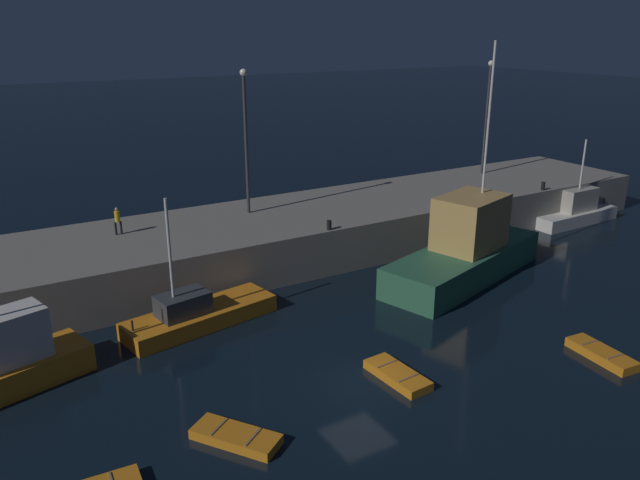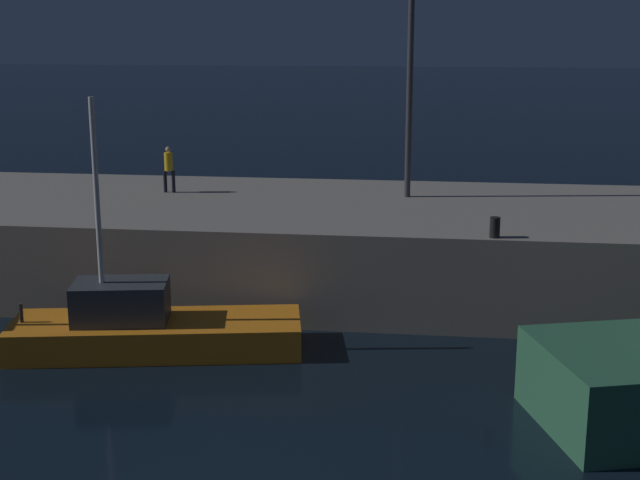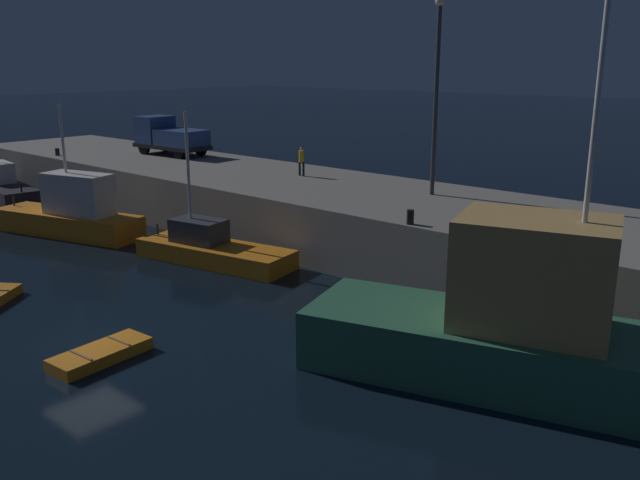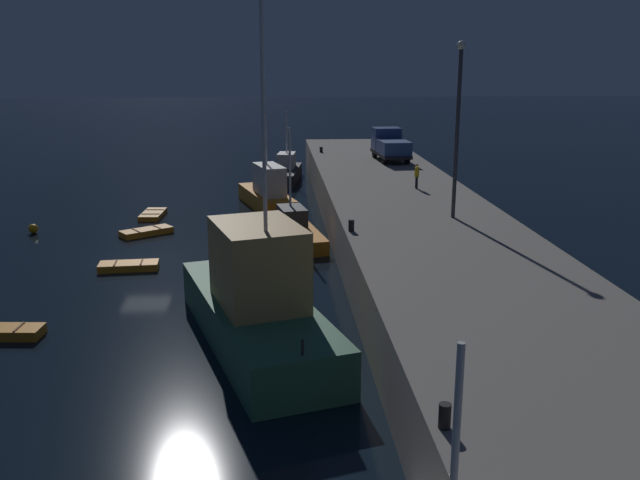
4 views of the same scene
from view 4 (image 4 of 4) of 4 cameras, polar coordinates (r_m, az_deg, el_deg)
The scene contains 17 objects.
ground_plane at distance 38.66m, azimuth -14.43°, elevation -1.66°, with size 320.00×320.00×0.00m, color black.
pier_quay at distance 38.43m, azimuth 7.86°, elevation 0.72°, with size 65.16×8.90×2.76m.
fishing_trawler_red at distance 61.82m, azimuth -2.86°, elevation 5.66°, with size 8.03×3.23×6.05m.
fishing_boat_blue at distance 50.34m, azimuth -4.38°, elevation 3.93°, with size 8.73×4.45×6.71m.
fishing_boat_orange at distance 26.35m, azimuth -5.23°, elevation -5.20°, with size 12.24×6.80×13.12m.
fishing_trawler_green at distance 41.53m, azimuth -2.12°, elevation 0.85°, with size 7.81×3.60×6.64m.
dinghy_orange_near at distance 49.10m, azimuth -13.69°, elevation 2.08°, with size 3.19×1.54×0.37m.
rowboat_white_mid at distance 44.22m, azimuth -14.20°, elevation 0.67°, with size 2.80×3.28×0.41m.
dinghy_red_small at distance 37.18m, azimuth -15.57°, elevation -2.09°, with size 1.41×3.10×0.42m.
rowboat_blue_far at distance 30.12m, azimuth -24.84°, elevation -6.94°, with size 1.35×3.19×0.45m.
mooring_buoy_mid at distance 46.77m, azimuth -22.68°, elevation 0.87°, with size 0.60×0.60×0.60m, color orange.
lamp_post_west at distance 35.18m, azimuth 11.36°, elevation 9.90°, with size 0.44×0.44×8.73m.
utility_truck at distance 55.34m, azimuth 5.83°, elevation 7.82°, with size 5.59×2.51×2.46m.
dockworker at distance 43.42m, azimuth 8.03°, elevation 5.40°, with size 0.41×0.30×1.56m.
bollard_west at distance 60.01m, azimuth 0.10°, elevation 7.51°, with size 0.28×0.28×0.47m, color black.
bollard_central at distance 15.86m, azimuth 10.30°, elevation -14.16°, with size 0.28×0.28×0.58m, color black.
bollard_east at distance 32.44m, azimuth 2.61°, elevation 1.22°, with size 0.28×0.28×0.56m, color black.
Camera 4 is at (36.46, 7.13, 10.69)m, focal length 38.60 mm.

